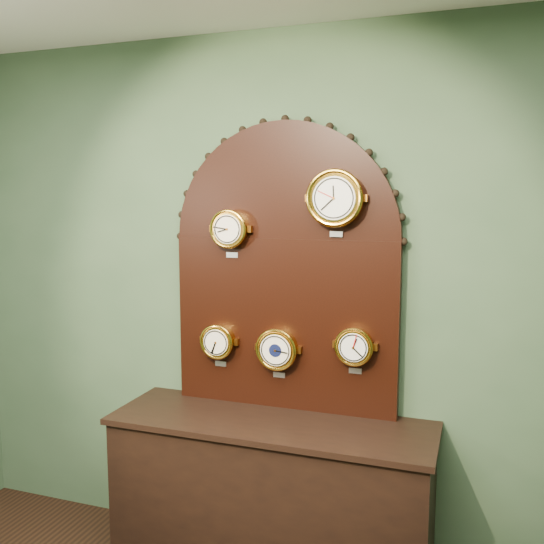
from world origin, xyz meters
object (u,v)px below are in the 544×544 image
at_px(hygrometer, 218,341).
at_px(tide_clock, 354,346).
at_px(arabic_clock, 335,198).
at_px(display_board, 285,259).
at_px(roman_clock, 230,229).
at_px(shop_counter, 271,501).
at_px(barometer, 277,349).

xyz_separation_m(hygrometer, tide_clock, (0.74, -0.00, 0.04)).
relative_size(arabic_clock, tide_clock, 1.35).
distance_m(display_board, roman_clock, 0.33).
bearing_deg(arabic_clock, shop_counter, -151.54).
bearing_deg(barometer, hygrometer, 179.83).
height_order(hygrometer, tide_clock, tide_clock).
distance_m(shop_counter, tide_clock, 0.91).
xyz_separation_m(roman_clock, hygrometer, (-0.07, 0.00, -0.61)).
height_order(display_board, barometer, display_board).
bearing_deg(roman_clock, hygrometer, 179.70).
xyz_separation_m(display_board, tide_clock, (0.39, -0.07, -0.42)).
bearing_deg(shop_counter, arabic_clock, 28.46).
height_order(roman_clock, arabic_clock, arabic_clock).
bearing_deg(arabic_clock, tide_clock, 1.17).
distance_m(display_board, tide_clock, 0.57).
height_order(roman_clock, hygrometer, roman_clock).
relative_size(roman_clock, tide_clock, 1.04).
bearing_deg(tide_clock, arabic_clock, -178.83).
relative_size(hygrometer, barometer, 0.88).
height_order(shop_counter, roman_clock, roman_clock).
bearing_deg(arabic_clock, roman_clock, 179.80).
distance_m(roman_clock, hygrometer, 0.61).
xyz_separation_m(shop_counter, roman_clock, (-0.28, 0.15, 1.38)).
bearing_deg(barometer, display_board, 74.89).
bearing_deg(roman_clock, display_board, 13.17).
height_order(shop_counter, hygrometer, hygrometer).
bearing_deg(roman_clock, arabic_clock, -0.20).
height_order(roman_clock, barometer, roman_clock).
xyz_separation_m(roman_clock, barometer, (0.26, -0.00, -0.62)).
height_order(shop_counter, tide_clock, tide_clock).
distance_m(arabic_clock, hygrometer, 1.00).
relative_size(display_board, roman_clock, 5.96).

